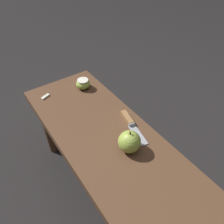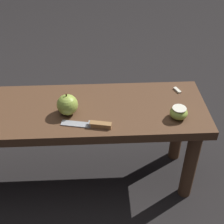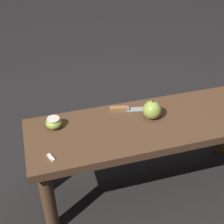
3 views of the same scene
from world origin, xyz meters
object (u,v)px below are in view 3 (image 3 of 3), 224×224
Objects in this scene: wooden_bench at (151,134)px; apple_cut at (54,123)px; knife at (124,109)px; apple_whole at (152,110)px.

apple_cut reaches higher than wooden_bench.
apple_cut is (-0.34, -0.04, 0.02)m from knife.
wooden_bench is at bearing -11.01° from apple_cut.
knife is (-0.10, 0.12, 0.08)m from wooden_bench.
apple_cut is (-0.45, 0.05, -0.02)m from apple_whole.
apple_whole is 1.35× the size of apple_cut.
wooden_bench is at bearing -101.67° from apple_whole.
wooden_bench is 15.99× the size of apple_cut.
knife is 0.14m from apple_whole.
apple_whole reaches higher than wooden_bench.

